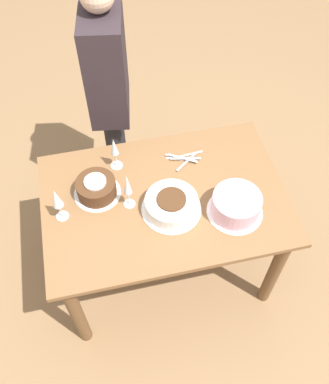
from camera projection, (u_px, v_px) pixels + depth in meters
The scene contains 10 objects.
ground_plane at pixel (164, 264), 2.83m from camera, with size 12.00×12.00×0.00m, color #8E6B47.
dining_table at pixel (164, 212), 2.32m from camera, with size 1.26×0.85×0.76m.
cake_center_white at pixel (171, 205), 2.13m from camera, with size 0.31×0.31×0.10m.
cake_front_chocolate at pixel (96, 188), 2.19m from camera, with size 0.24×0.24×0.11m.
cake_back_decorated at pixel (236, 205), 2.11m from camera, with size 0.28×0.28×0.12m.
wine_glass_near at pixel (57, 199), 2.02m from camera, with size 0.06×0.06×0.22m.
wine_glass_far at pixel (128, 187), 2.06m from camera, with size 0.06×0.06×0.23m.
wine_glass_extra at pixel (114, 149), 2.23m from camera, with size 0.07×0.07×0.21m.
fork_pile at pixel (184, 158), 2.36m from camera, with size 0.21×0.14×0.02m.
person_cutting at pixel (109, 84), 2.48m from camera, with size 0.28×0.43×1.56m.
Camera 1 is at (0.28, 1.25, 2.56)m, focal length 40.00 mm.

